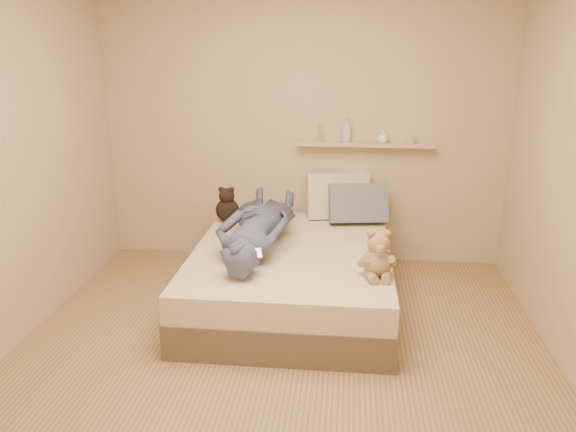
# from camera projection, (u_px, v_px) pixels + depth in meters

# --- Properties ---
(room) EXTENTS (3.80, 3.80, 3.80)m
(room) POSITION_uv_depth(u_px,v_px,m) (276.00, 167.00, 3.17)
(room) COLOR #9A7B4F
(room) RESTS_ON ground
(bed) EXTENTS (1.50, 1.90, 0.45)m
(bed) POSITION_uv_depth(u_px,v_px,m) (292.00, 275.00, 4.38)
(bed) COLOR brown
(bed) RESTS_ON floor
(game_console) EXTENTS (0.19, 0.13, 0.06)m
(game_console) POSITION_uv_depth(u_px,v_px,m) (249.00, 254.00, 3.78)
(game_console) COLOR #ABADB2
(game_console) RESTS_ON bed
(teddy_bear) EXTENTS (0.28, 0.27, 0.34)m
(teddy_bear) POSITION_uv_depth(u_px,v_px,m) (378.00, 257.00, 3.76)
(teddy_bear) COLOR #A5835A
(teddy_bear) RESTS_ON bed
(dark_plush) EXTENTS (0.21, 0.21, 0.32)m
(dark_plush) POSITION_uv_depth(u_px,v_px,m) (227.00, 206.00, 4.90)
(dark_plush) COLOR black
(dark_plush) RESTS_ON bed
(pillow_cream) EXTENTS (0.58, 0.33, 0.42)m
(pillow_cream) POSITION_uv_depth(u_px,v_px,m) (338.00, 195.00, 5.00)
(pillow_cream) COLOR beige
(pillow_cream) RESTS_ON bed
(pillow_grey) EXTENTS (0.53, 0.34, 0.37)m
(pillow_grey) POSITION_uv_depth(u_px,v_px,m) (358.00, 204.00, 4.86)
(pillow_grey) COLOR slate
(pillow_grey) RESTS_ON bed
(person) EXTENTS (0.59, 1.48, 0.35)m
(person) POSITION_uv_depth(u_px,v_px,m) (257.00, 224.00, 4.31)
(person) COLOR #424968
(person) RESTS_ON bed
(wall_shelf) EXTENTS (1.20, 0.12, 0.03)m
(wall_shelf) POSITION_uv_depth(u_px,v_px,m) (365.00, 144.00, 4.92)
(wall_shelf) COLOR tan
(wall_shelf) RESTS_ON wall_back
(shelf_bottles) EXTENTS (0.84, 0.13, 0.21)m
(shelf_bottles) POSITION_uv_depth(u_px,v_px,m) (363.00, 133.00, 4.89)
(shelf_bottles) COLOR silver
(shelf_bottles) RESTS_ON wall_shelf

